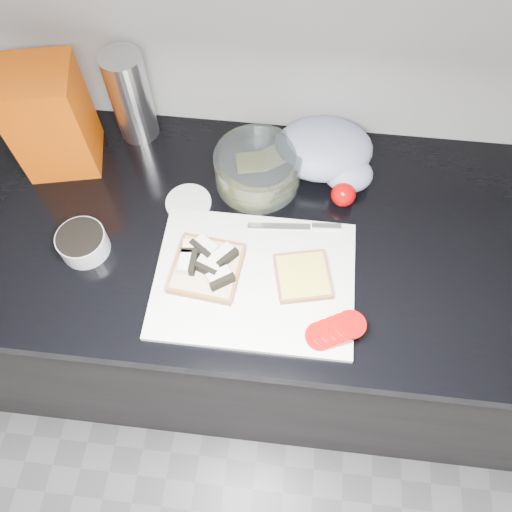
{
  "coord_description": "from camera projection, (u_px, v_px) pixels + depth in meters",
  "views": [
    {
      "loc": [
        0.12,
        0.63,
        1.81
      ],
      "look_at": [
        0.07,
        1.1,
        0.95
      ],
      "focal_mm": 35.0,
      "sensor_mm": 36.0,
      "label": 1
    }
  ],
  "objects": [
    {
      "name": "base_cabinet",
      "position": [
        237.0,
        310.0,
        1.49
      ],
      "size": [
        3.5,
        0.6,
        0.86
      ],
      "primitive_type": "cube",
      "color": "black",
      "rests_on": "ground"
    },
    {
      "name": "countertop",
      "position": [
        230.0,
        230.0,
        1.09
      ],
      "size": [
        3.5,
        0.64,
        0.04
      ],
      "primitive_type": "cube",
      "color": "black",
      "rests_on": "base_cabinet"
    },
    {
      "name": "cutting_board",
      "position": [
        254.0,
        279.0,
        1.01
      ],
      "size": [
        0.4,
        0.3,
        0.01
      ],
      "primitive_type": "cube",
      "color": "silver",
      "rests_on": "countertop"
    },
    {
      "name": "bread_left",
      "position": [
        207.0,
        266.0,
        1.0
      ],
      "size": [
        0.15,
        0.15,
        0.04
      ],
      "rotation": [
        0.0,
        0.0,
        -0.1
      ],
      "color": "beige",
      "rests_on": "cutting_board"
    },
    {
      "name": "bread_right",
      "position": [
        303.0,
        276.0,
        0.99
      ],
      "size": [
        0.13,
        0.13,
        0.02
      ],
      "rotation": [
        0.0,
        0.0,
        0.23
      ],
      "color": "beige",
      "rests_on": "cutting_board"
    },
    {
      "name": "tomato_slices",
      "position": [
        335.0,
        330.0,
        0.93
      ],
      "size": [
        0.13,
        0.09,
        0.02
      ],
      "rotation": [
        0.0,
        0.0,
        -0.06
      ],
      "color": "#B80404",
      "rests_on": "cutting_board"
    },
    {
      "name": "knife",
      "position": [
        306.0,
        226.0,
        1.06
      ],
      "size": [
        0.2,
        0.03,
        0.01
      ],
      "rotation": [
        0.0,
        0.0,
        0.08
      ],
      "color": "silver",
      "rests_on": "cutting_board"
    },
    {
      "name": "seed_tub",
      "position": [
        83.0,
        242.0,
        1.02
      ],
      "size": [
        0.1,
        0.1,
        0.05
      ],
      "color": "#AAAFAF",
      "rests_on": "countertop"
    },
    {
      "name": "tub_lid",
      "position": [
        188.0,
        203.0,
        1.1
      ],
      "size": [
        0.12,
        0.12,
        0.01
      ],
      "primitive_type": "cylinder",
      "rotation": [
        0.0,
        0.0,
        0.21
      ],
      "color": "silver",
      "rests_on": "countertop"
    },
    {
      "name": "glass_bowl",
      "position": [
        257.0,
        169.0,
        1.1
      ],
      "size": [
        0.19,
        0.19,
        0.08
      ],
      "rotation": [
        0.0,
        0.0,
        0.25
      ],
      "color": "silver",
      "rests_on": "countertop"
    },
    {
      "name": "bread_bag",
      "position": [
        51.0,
        119.0,
        1.06
      ],
      "size": [
        0.18,
        0.17,
        0.24
      ],
      "primitive_type": "cube",
      "rotation": [
        0.0,
        0.0,
        0.22
      ],
      "color": "#DA4803",
      "rests_on": "countertop"
    },
    {
      "name": "steel_canister",
      "position": [
        131.0,
        97.0,
        1.11
      ],
      "size": [
        0.09,
        0.09,
        0.22
      ],
      "primitive_type": "cylinder",
      "color": "silver",
      "rests_on": "countertop"
    },
    {
      "name": "grocery_bag",
      "position": [
        327.0,
        152.0,
        1.11
      ],
      "size": [
        0.24,
        0.21,
        0.1
      ],
      "rotation": [
        0.0,
        0.0,
        0.12
      ],
      "color": "#939CB5",
      "rests_on": "countertop"
    },
    {
      "name": "whole_tomatoes",
      "position": [
        343.0,
        194.0,
        1.08
      ],
      "size": [
        0.05,
        0.05,
        0.05
      ],
      "rotation": [
        0.0,
        0.0,
        0.37
      ],
      "color": "#B80404",
      "rests_on": "countertop"
    }
  ]
}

